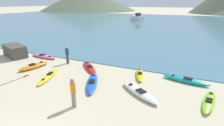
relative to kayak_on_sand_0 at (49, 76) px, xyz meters
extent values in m
cube|color=teal|center=(4.08, 39.29, -0.10)|extent=(160.00, 70.00, 0.06)
ellipsoid|color=yellow|center=(0.00, 0.00, 0.00)|extent=(1.51, 3.32, 0.25)
cube|color=black|center=(-0.05, 0.16, 0.15)|extent=(0.47, 0.66, 0.05)
cylinder|color=black|center=(0.27, -0.87, 0.13)|extent=(0.20, 0.20, 0.02)
ellipsoid|color=white|center=(7.00, 0.30, 0.02)|extent=(3.11, 2.50, 0.31)
cube|color=black|center=(7.13, 0.21, 0.20)|extent=(0.72, 0.68, 0.05)
cylinder|color=black|center=(6.26, 0.82, 0.19)|extent=(0.27, 0.27, 0.02)
ellipsoid|color=red|center=(1.83, 2.86, 0.01)|extent=(2.84, 2.80, 0.28)
cube|color=black|center=(1.95, 2.74, 0.17)|extent=(0.68, 0.68, 0.05)
cylinder|color=black|center=(1.18, 3.50, 0.16)|extent=(0.23, 0.23, 0.02)
ellipsoid|color=teal|center=(9.54, 3.41, 0.03)|extent=(3.29, 1.17, 0.32)
cube|color=black|center=(9.70, 3.38, 0.22)|extent=(0.63, 0.45, 0.05)
cylinder|color=black|center=(8.66, 3.55, 0.20)|extent=(0.23, 0.23, 0.02)
ellipsoid|color=orange|center=(-2.67, 1.02, 0.05)|extent=(1.31, 2.81, 0.36)
cube|color=black|center=(-2.70, 0.89, 0.26)|extent=(0.51, 0.56, 0.05)
cylinder|color=black|center=(-2.52, 1.75, 0.24)|extent=(0.27, 0.27, 0.02)
ellipsoid|color=#8CCC2D|center=(10.90, 0.92, 0.01)|extent=(1.09, 2.99, 0.28)
cube|color=black|center=(10.87, 0.77, 0.18)|extent=(0.42, 0.58, 0.05)
cylinder|color=black|center=(11.04, 1.71, 0.16)|extent=(0.21, 0.21, 0.02)
ellipsoid|color=blue|center=(3.60, 0.33, 0.02)|extent=(2.09, 3.41, 0.29)
cube|color=black|center=(3.67, 0.18, 0.19)|extent=(0.61, 0.72, 0.05)
cylinder|color=black|center=(3.20, 1.19, 0.18)|extent=(0.24, 0.24, 0.02)
ellipsoid|color=#E5668C|center=(-4.17, 3.67, 0.01)|extent=(3.38, 1.03, 0.28)
cube|color=black|center=(-4.33, 3.69, 0.18)|extent=(0.63, 0.47, 0.05)
cylinder|color=black|center=(-3.26, 3.60, 0.16)|extent=(0.27, 0.27, 0.02)
ellipsoid|color=yellow|center=(6.24, 3.11, 0.02)|extent=(1.36, 2.73, 0.29)
cube|color=black|center=(6.28, 2.98, 0.18)|extent=(0.44, 0.55, 0.05)
cylinder|color=black|center=(6.02, 3.81, 0.17)|extent=(0.20, 0.20, 0.02)
cylinder|color=gray|center=(4.04, -2.50, 0.30)|extent=(0.12, 0.12, 0.85)
cylinder|color=gray|center=(4.19, -2.50, 0.30)|extent=(0.12, 0.12, 0.85)
cube|color=orange|center=(4.11, -2.50, 1.03)|extent=(0.28, 0.30, 0.61)
cylinder|color=orange|center=(3.98, -2.50, 1.04)|extent=(0.09, 0.09, 0.58)
cylinder|color=orange|center=(4.24, -2.50, 1.04)|extent=(0.09, 0.09, 0.58)
sphere|color=#A37A5B|center=(4.11, -2.50, 1.45)|extent=(0.23, 0.23, 0.23)
cylinder|color=#4C4C4C|center=(-0.81, 3.21, 0.30)|extent=(0.12, 0.12, 0.86)
cylinder|color=#4C4C4C|center=(-0.66, 3.21, 0.30)|extent=(0.12, 0.12, 0.86)
cube|color=navy|center=(-0.74, 3.21, 1.03)|extent=(0.24, 0.21, 0.61)
cylinder|color=navy|center=(-0.87, 3.21, 1.05)|extent=(0.09, 0.09, 0.58)
cylinder|color=navy|center=(-0.61, 3.21, 1.05)|extent=(0.09, 0.09, 0.58)
sphere|color=beige|center=(-0.74, 3.21, 1.46)|extent=(0.23, 0.23, 0.23)
cube|color=white|center=(-6.25, 44.47, 0.61)|extent=(4.24, 3.50, 1.35)
cube|color=#333338|center=(-5.91, 44.31, 1.75)|extent=(1.55, 1.62, 0.94)
cylinder|color=black|center=(-1.99, -1.70, -0.11)|extent=(0.23, 1.89, 0.03)
cube|color=red|center=(-1.86, -0.54, -0.11)|extent=(0.23, 0.46, 0.03)
cube|color=#4C4742|center=(-7.23, 2.79, 0.48)|extent=(3.46, 2.46, 1.21)
camera|label=1|loc=(9.41, -9.20, 5.34)|focal=28.00mm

